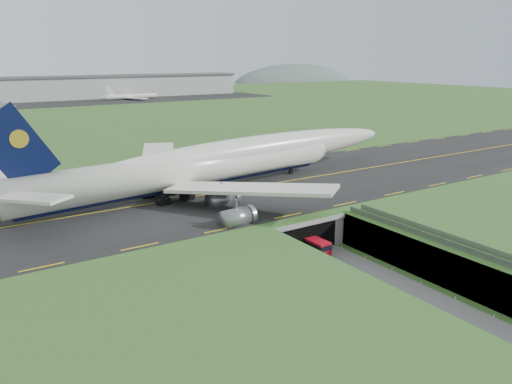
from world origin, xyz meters
TOP-DOWN VIEW (x-y plane):
  - ground at (0.00, 0.00)m, footprint 900.00×900.00m
  - airfield_deck at (0.00, 0.00)m, footprint 800.00×800.00m
  - trench_road at (0.00, -7.50)m, footprint 12.00×75.00m
  - taxiway at (0.00, 33.00)m, footprint 800.00×44.00m
  - tunnel_portal at (0.00, 16.71)m, footprint 17.00×22.30m
  - guideway at (11.00, -19.11)m, footprint 3.00×53.00m
  - jumbo_jet at (-2.80, 35.97)m, footprint 105.75×65.58m
  - shuttle_tram at (0.06, 7.03)m, footprint 2.83×6.95m
  - cargo_terminal at (-0.26, 299.41)m, footprint 320.00×67.00m
  - distant_hills at (64.38, 430.00)m, footprint 700.00×91.00m

SIDE VIEW (x-z plane):
  - distant_hills at x=64.38m, z-range -34.00..26.00m
  - ground at x=0.00m, z-range 0.00..0.00m
  - trench_road at x=0.00m, z-range 0.00..0.20m
  - shuttle_tram at x=0.06m, z-range 0.15..2.97m
  - airfield_deck at x=0.00m, z-range 0.00..6.00m
  - tunnel_portal at x=0.00m, z-range 0.33..6.33m
  - guideway at x=11.00m, z-range 1.80..8.85m
  - taxiway at x=0.00m, z-range 6.00..6.18m
  - jumbo_jet at x=-2.80m, z-range 0.98..22.82m
  - cargo_terminal at x=-0.26m, z-range 6.16..21.76m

